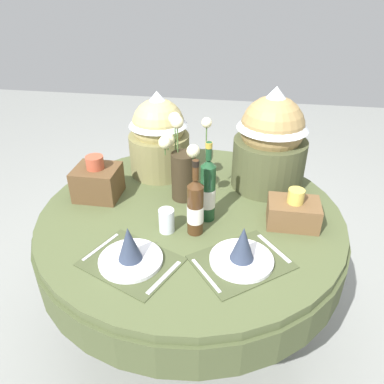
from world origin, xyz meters
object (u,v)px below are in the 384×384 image
(wine_bottle_right, at_px, (208,191))
(gift_tub_back_right, at_px, (271,136))
(place_setting_right, at_px, (242,252))
(tumbler_near_right, at_px, (167,221))
(gift_tub_back_left, at_px, (159,132))
(flower_vase, at_px, (182,165))
(wine_bottle_left, at_px, (195,207))
(dining_table, at_px, (191,233))
(woven_basket_side_left, at_px, (98,181))
(place_setting_left, at_px, (130,253))
(woven_basket_side_right, at_px, (293,212))

(wine_bottle_right, distance_m, gift_tub_back_right, 0.45)
(place_setting_right, distance_m, tumbler_near_right, 0.35)
(wine_bottle_right, relative_size, gift_tub_back_left, 0.83)
(flower_vase, bearing_deg, wine_bottle_left, -68.89)
(flower_vase, xyz_separation_m, wine_bottle_left, (0.10, -0.26, -0.04))
(dining_table, bearing_deg, wine_bottle_left, -74.07)
(dining_table, relative_size, gift_tub_back_left, 3.17)
(woven_basket_side_left, bearing_deg, place_setting_left, -56.32)
(gift_tub_back_right, relative_size, woven_basket_side_right, 2.33)
(place_setting_left, xyz_separation_m, tumbler_near_right, (0.09, 0.21, 0.00))
(place_setting_left, distance_m, tumbler_near_right, 0.23)
(wine_bottle_left, relative_size, wine_bottle_right, 0.92)
(woven_basket_side_left, bearing_deg, gift_tub_back_right, 16.73)
(gift_tub_back_right, bearing_deg, wine_bottle_right, -126.75)
(dining_table, xyz_separation_m, place_setting_left, (-0.17, -0.38, 0.17))
(place_setting_left, height_order, woven_basket_side_left, woven_basket_side_left)
(dining_table, bearing_deg, wine_bottle_right, -29.88)
(dining_table, relative_size, wine_bottle_left, 4.18)
(woven_basket_side_right, bearing_deg, wine_bottle_left, -162.94)
(wine_bottle_left, height_order, wine_bottle_right, wine_bottle_right)
(flower_vase, bearing_deg, woven_basket_side_right, -15.43)
(flower_vase, relative_size, woven_basket_side_left, 1.94)
(gift_tub_back_left, bearing_deg, flower_vase, -55.53)
(gift_tub_back_right, height_order, woven_basket_side_left, gift_tub_back_right)
(dining_table, distance_m, place_setting_right, 0.43)
(gift_tub_back_right, xyz_separation_m, woven_basket_side_left, (-0.80, -0.24, -0.18))
(tumbler_near_right, bearing_deg, wine_bottle_right, 36.65)
(place_setting_right, relative_size, woven_basket_side_right, 1.99)
(flower_vase, bearing_deg, gift_tub_back_right, 25.37)
(place_setting_right, xyz_separation_m, wine_bottle_right, (-0.16, 0.26, 0.10))
(woven_basket_side_right, bearing_deg, place_setting_left, -150.29)
(flower_vase, xyz_separation_m, woven_basket_side_left, (-0.40, -0.05, -0.09))
(flower_vase, xyz_separation_m, wine_bottle_right, (0.14, -0.16, -0.03))
(wine_bottle_right, xyz_separation_m, gift_tub_back_left, (-0.30, 0.40, 0.09))
(wine_bottle_left, bearing_deg, woven_basket_side_right, 17.06)
(place_setting_left, bearing_deg, tumbler_near_right, 67.01)
(gift_tub_back_right, bearing_deg, woven_basket_side_left, -163.27)
(place_setting_left, xyz_separation_m, gift_tub_back_left, (-0.06, 0.73, 0.18))
(wine_bottle_left, bearing_deg, flower_vase, 111.11)
(tumbler_near_right, xyz_separation_m, woven_basket_side_left, (-0.38, 0.22, 0.03))
(dining_table, xyz_separation_m, woven_basket_side_right, (0.45, -0.03, 0.19))
(dining_table, relative_size, tumbler_near_right, 13.45)
(woven_basket_side_right, bearing_deg, gift_tub_back_left, 150.41)
(gift_tub_back_left, distance_m, gift_tub_back_right, 0.57)
(place_setting_left, relative_size, woven_basket_side_right, 1.94)
(tumbler_near_right, bearing_deg, wine_bottle_left, 5.27)
(wine_bottle_left, xyz_separation_m, tumbler_near_right, (-0.12, -0.01, -0.07))
(gift_tub_back_right, xyz_separation_m, woven_basket_side_right, (0.11, -0.33, -0.20))
(place_setting_right, bearing_deg, tumbler_near_right, 154.95)
(gift_tub_back_right, bearing_deg, dining_table, -138.50)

